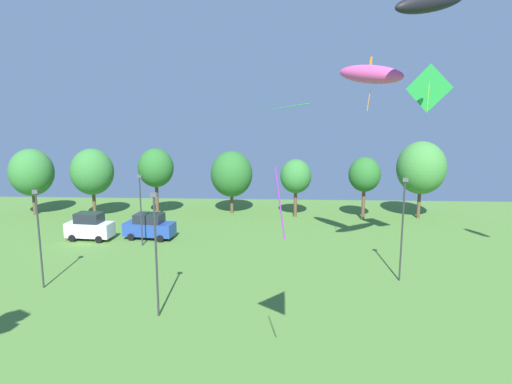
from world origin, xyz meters
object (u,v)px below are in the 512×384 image
object	(u,v)px
kite_flying_5	(429,88)
treeline_tree_4	(296,176)
treeline_tree_0	(32,172)
kite_flying_0	(370,74)
kite_flying_1	(255,142)
parked_car_leftmost	(90,227)
light_post_1	(156,249)
parked_car_second_from_left	(149,226)
light_post_3	(39,234)
treeline_tree_3	(232,174)
treeline_tree_2	(156,168)
treeline_tree_6	(421,168)
light_post_2	(403,224)
treeline_tree_1	(92,172)
light_post_0	(141,206)
treeline_tree_5	(365,175)
kite_flying_6	(431,2)

from	to	relation	value
kite_flying_5	treeline_tree_4	distance (m)	19.26
treeline_tree_0	kite_flying_0	bearing A→B (deg)	-25.39
kite_flying_1	kite_flying_0	bearing A→B (deg)	68.71
parked_car_leftmost	light_post_1	world-z (taller)	light_post_1
kite_flying_1	kite_flying_5	distance (m)	22.44
parked_car_second_from_left	light_post_3	xyz separation A→B (m)	(-3.78, -11.74, 2.54)
kite_flying_5	treeline_tree_3	xyz separation A→B (m)	(-15.88, 16.22, -8.60)
treeline_tree_2	light_post_3	bearing A→B (deg)	-96.01
treeline_tree_2	treeline_tree_4	xyz separation A→B (m)	(15.10, 0.42, -0.87)
treeline_tree_3	treeline_tree_6	xyz separation A→B (m)	(20.28, -1.45, 1.01)
kite_flying_5	light_post_2	size ratio (longest dim) A/B	0.48
treeline_tree_0	treeline_tree_1	bearing A→B (deg)	-7.43
treeline_tree_1	treeline_tree_3	xyz separation A→B (m)	(14.62, 2.85, -0.54)
parked_car_leftmost	treeline_tree_4	world-z (taller)	treeline_tree_4
treeline_tree_2	treeline_tree_4	distance (m)	15.13
light_post_2	treeline_tree_3	size ratio (longest dim) A/B	1.02
treeline_tree_2	treeline_tree_1	bearing A→B (deg)	-171.20
treeline_tree_6	treeline_tree_1	bearing A→B (deg)	-177.70
light_post_0	treeline_tree_5	xyz separation A→B (m)	(20.64, 10.34, 1.35)
kite_flying_1	treeline_tree_4	xyz separation A→B (m)	(2.59, 34.00, -6.14)
light_post_1	light_post_2	distance (m)	16.33
light_post_3	treeline_tree_2	bearing A→B (deg)	83.99
parked_car_second_from_left	treeline_tree_4	xyz separation A→B (m)	(13.48, 9.20, 3.29)
kite_flying_5	light_post_3	world-z (taller)	kite_flying_5
light_post_0	light_post_3	xyz separation A→B (m)	(-3.74, -9.58, 0.21)
treeline_tree_1	kite_flying_1	bearing A→B (deg)	-59.58
kite_flying_1	treeline_tree_6	bearing A→B (deg)	65.06
treeline_tree_0	treeline_tree_1	world-z (taller)	treeline_tree_1
parked_car_leftmost	treeline_tree_0	distance (m)	14.24
treeline_tree_1	treeline_tree_3	bearing A→B (deg)	11.01
kite_flying_5	light_post_0	world-z (taller)	kite_flying_5
treeline_tree_5	treeline_tree_2	bearing A→B (deg)	178.47
kite_flying_6	parked_car_second_from_left	distance (m)	28.55
light_post_1	light_post_3	world-z (taller)	light_post_1
kite_flying_0	light_post_0	size ratio (longest dim) A/B	0.87
parked_car_leftmost	light_post_0	xyz separation A→B (m)	(5.21, -1.52, 2.26)
light_post_3	treeline_tree_1	world-z (taller)	treeline_tree_1
light_post_2	treeline_tree_5	size ratio (longest dim) A/B	1.07
kite_flying_6	parked_car_leftmost	world-z (taller)	kite_flying_6
kite_flying_5	treeline_tree_0	bearing A→B (deg)	159.21
light_post_2	treeline_tree_5	distance (m)	17.48
parked_car_leftmost	light_post_2	distance (m)	26.81
kite_flying_5	treeline_tree_2	xyz separation A→B (m)	(-23.89, 14.39, -7.74)
treeline_tree_1	light_post_1	bearing A→B (deg)	-60.56
light_post_1	kite_flying_5	bearing A→B (deg)	29.53
light_post_0	light_post_2	xyz separation A→B (m)	(20.03, -7.11, 0.50)
light_post_2	kite_flying_0	bearing A→B (deg)	134.90
kite_flying_6	light_post_0	world-z (taller)	kite_flying_6
kite_flying_0	light_post_3	world-z (taller)	kite_flying_0
light_post_2	parked_car_leftmost	bearing A→B (deg)	161.12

